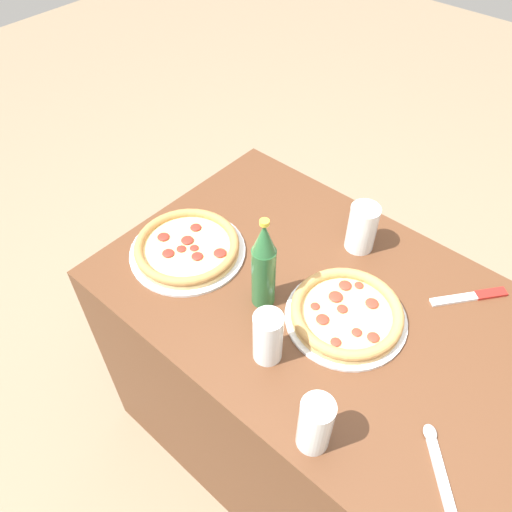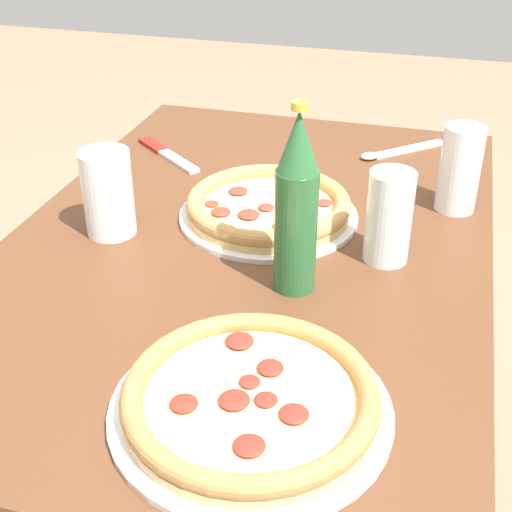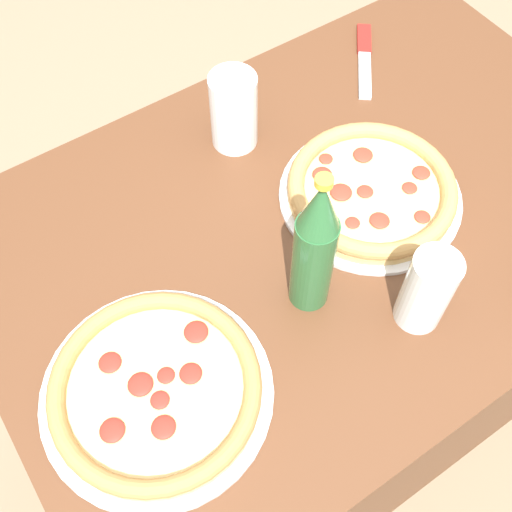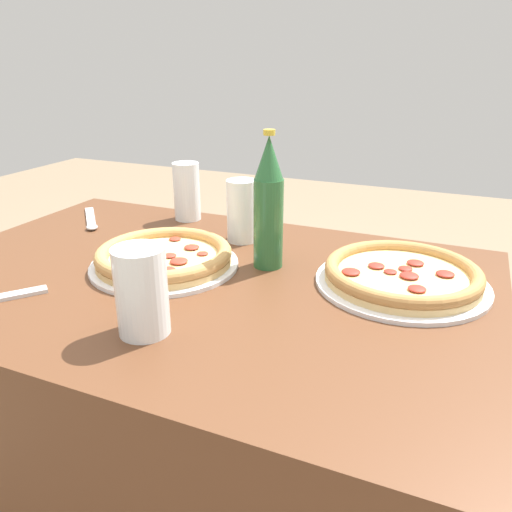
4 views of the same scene
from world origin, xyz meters
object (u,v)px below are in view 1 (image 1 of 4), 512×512
Objects in this scene: knife at (472,296)px; pizza_veggie at (187,247)px; pizza_pepperoni at (346,313)px; beer_bottle at (264,266)px; glass_mango_juice at (362,229)px; glass_red_wine at (315,426)px; spoon at (438,463)px; glass_water at (267,339)px.

pizza_veggie is at bearing 29.14° from knife.
pizza_pepperoni is 1.10× the size of beer_bottle.
glass_red_wine is (-0.22, 0.51, 0.00)m from glass_mango_juice.
knife is at bearing -73.44° from spoon.
knife is (-0.38, -0.34, -0.12)m from beer_bottle.
knife is at bearing -127.49° from pizza_pepperoni.
glass_mango_juice is at bearing -63.75° from pizza_pepperoni.
pizza_veggie is (0.43, 0.10, -0.00)m from pizza_pepperoni.
glass_mango_juice is (-0.32, -0.32, 0.04)m from pizza_veggie.
glass_mango_juice is 0.42m from glass_water.
glass_mango_juice is at bearing -41.97° from spoon.
spoon is (-0.21, -0.12, -0.06)m from glass_red_wine.
glass_mango_juice is at bearing -66.06° from glass_red_wine.
beer_bottle is 1.67× the size of spoon.
pizza_veggie is 0.72m from knife.
glass_water is at bearing 94.48° from glass_mango_juice.
beer_bottle reaches higher than glass_mango_juice.
knife is (-0.20, -0.26, -0.02)m from pizza_pepperoni.
glass_mango_juice is 0.55m from glass_red_wine.
beer_bottle is at bearing 41.97° from knife.
glass_red_wine reaches higher than glass_water.
beer_bottle is 0.52m from knife.
pizza_pepperoni is 2.10× the size of glass_water.
knife is at bearing -138.03° from beer_bottle.
beer_bottle reaches higher than glass_red_wine.
spoon is (-0.40, -0.03, -0.06)m from glass_water.
glass_water is (0.08, 0.19, 0.04)m from pizza_pepperoni.
pizza_pepperoni is 0.25m from glass_mango_juice.
glass_mango_juice is (0.11, -0.22, 0.04)m from pizza_pepperoni.
glass_mango_juice is at bearing -103.41° from beer_bottle.
pizza_veggie is 0.37m from glass_water.
pizza_veggie is 0.27m from beer_bottle.
spoon is at bearing -149.94° from glass_red_wine.
spoon reaches higher than knife.
pizza_veggie is 1.17× the size of beer_bottle.
glass_water reaches higher than pizza_veggie.
glass_red_wine is at bearing 112.09° from pizza_pepperoni.
beer_bottle is 1.56× the size of knife.
pizza_pepperoni is at bearing -111.46° from glass_water.
glass_mango_juice is 0.31m from knife.
beer_bottle is (0.07, 0.31, 0.06)m from glass_mango_juice.
glass_red_wine is 0.54× the size of beer_bottle.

